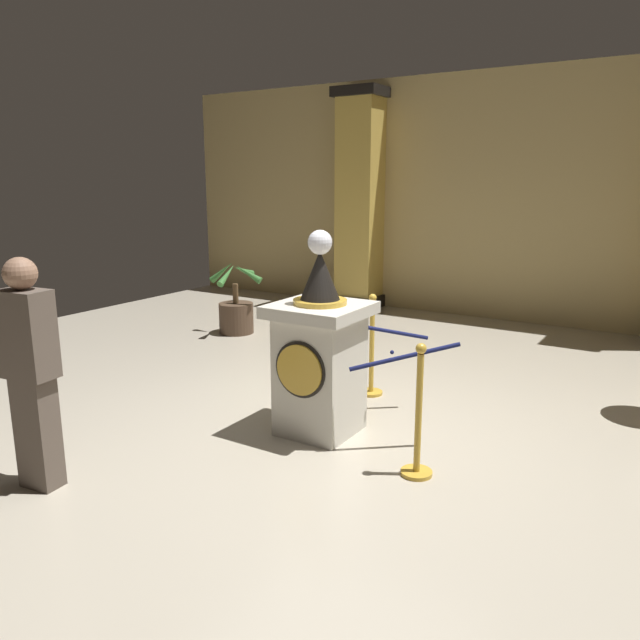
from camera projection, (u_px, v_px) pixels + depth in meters
name	position (u px, v px, depth m)	size (l,w,h in m)	color
ground_plane	(339.00, 427.00, 5.45)	(12.14, 12.14, 0.00)	#B2A893
back_wall	(509.00, 198.00, 9.30)	(12.14, 0.16, 3.77)	tan
pedestal_clock	(320.00, 355.00, 5.21)	(0.76, 0.76, 1.76)	beige
stanchion_near	(418.00, 430.00, 4.50)	(0.24, 0.24, 1.02)	gold
stanchion_far	(372.00, 360.00, 6.21)	(0.24, 0.24, 1.05)	gold
velvet_rope	(392.00, 342.00, 5.26)	(1.28, 1.28, 0.22)	#141947
column_left	(361.00, 202.00, 10.30)	(0.80, 0.80, 3.62)	black
potted_palm_left	(236.00, 312.00, 8.74)	(0.83, 0.84, 1.05)	#4C3828
bystander_guest	(31.00, 369.00, 4.22)	(0.38, 0.26, 1.66)	brown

